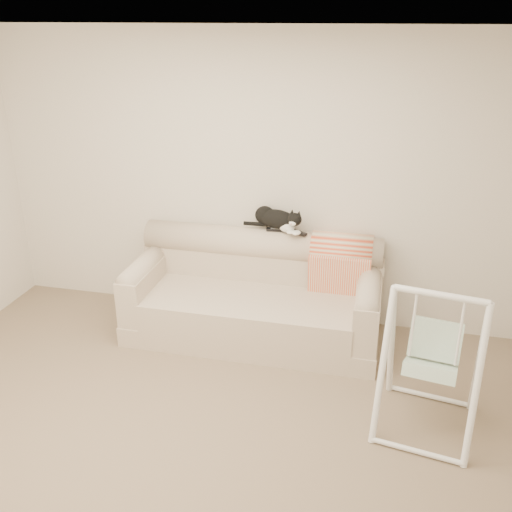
{
  "coord_description": "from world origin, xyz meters",
  "views": [
    {
      "loc": [
        1.05,
        -2.78,
        2.68
      ],
      "look_at": [
        0.1,
        1.27,
        0.9
      ],
      "focal_mm": 40.0,
      "sensor_mm": 36.0,
      "label": 1
    }
  ],
  "objects": [
    {
      "name": "remote_b",
      "position": [
        0.34,
        1.84,
        0.91
      ],
      "size": [
        0.17,
        0.13,
        0.02
      ],
      "color": "black",
      "rests_on": "sofa"
    },
    {
      "name": "tuxedo_cat",
      "position": [
        0.15,
        1.88,
        1.0
      ],
      "size": [
        0.56,
        0.35,
        0.22
      ],
      "color": "black",
      "rests_on": "sofa"
    },
    {
      "name": "ground_plane",
      "position": [
        0.0,
        0.0,
        0.0
      ],
      "size": [
        5.0,
        5.0,
        0.0
      ],
      "primitive_type": "plane",
      "color": "brown",
      "rests_on": "ground"
    },
    {
      "name": "sofa",
      "position": [
        0.01,
        1.62,
        0.35
      ],
      "size": [
        2.2,
        0.93,
        0.9
      ],
      "color": "#B49F8F",
      "rests_on": "ground"
    },
    {
      "name": "remote_a",
      "position": [
        0.15,
        1.87,
        0.91
      ],
      "size": [
        0.18,
        0.06,
        0.03
      ],
      "color": "black",
      "rests_on": "sofa"
    },
    {
      "name": "baby_swing",
      "position": [
        1.46,
        0.64,
        0.52
      ],
      "size": [
        0.74,
        0.78,
        1.05
      ],
      "color": "white",
      "rests_on": "ground"
    },
    {
      "name": "throw_blanket",
      "position": [
        0.73,
        1.84,
        0.72
      ],
      "size": [
        0.53,
        0.38,
        0.58
      ],
      "color": "#E04927",
      "rests_on": "sofa"
    },
    {
      "name": "room_shell",
      "position": [
        0.0,
        0.0,
        1.53
      ],
      "size": [
        5.04,
        4.04,
        2.6
      ],
      "color": "beige",
      "rests_on": "ground"
    }
  ]
}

